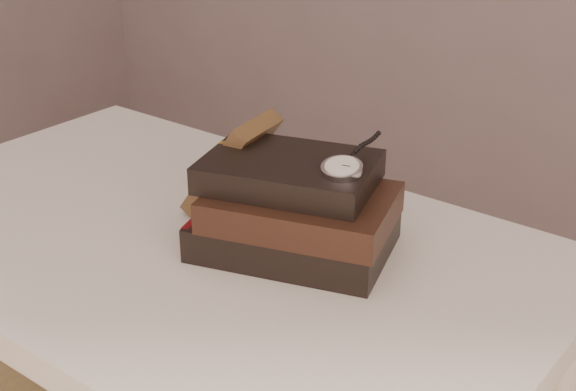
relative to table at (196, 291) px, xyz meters
The scene contains 5 objects.
table is the anchor object (origin of this frame).
book_stack 0.21m from the table, 20.40° to the left, with size 0.29×0.24×0.12m.
journal 0.19m from the table, 92.41° to the left, with size 0.02×0.10×0.16m, color #442D1A.
pocket_watch 0.31m from the table, 17.35° to the left, with size 0.06×0.16×0.02m.
eyeglasses 0.20m from the table, 75.30° to the left, with size 0.13×0.14×0.05m.
Camera 1 is at (0.69, -0.33, 1.26)m, focal length 49.66 mm.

